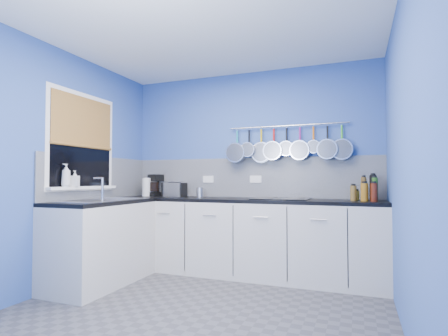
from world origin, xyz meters
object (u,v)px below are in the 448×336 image
Objects in this scene: soap_bottle_b at (75,179)px; soap_bottle_a at (66,175)px; paper_towel at (146,187)px; coffee_maker at (155,185)px; toaster at (174,190)px; hob at (281,199)px; canister at (200,192)px.

soap_bottle_a is at bearing -90.00° from soap_bottle_b.
paper_towel is (0.17, 1.23, -0.15)m from soap_bottle_a.
soap_bottle_b is 0.58× the size of coffee_maker.
coffee_maker is at bearing -172.95° from toaster.
soap_bottle_b is 2.28m from hob.
soap_bottle_a is 1.25m from paper_towel.
soap_bottle_a is 2.35m from hob.
soap_bottle_b is 1.39× the size of canister.
soap_bottle_a is 1.43m from toaster.
hob is (1.75, -0.12, -0.14)m from coffee_maker.
hob is (1.05, -0.05, -0.06)m from canister.
soap_bottle_b is at bearing -152.10° from hob.
paper_towel is 0.39m from toaster.
soap_bottle_b reaches higher than coffee_maker.
canister reaches higher than hob.
coffee_maker is 1.04× the size of toaster.
coffee_maker reaches higher than canister.
soap_bottle_b reaches higher than toaster.
paper_towel is 0.87× the size of toaster.
coffee_maker reaches higher than paper_towel.
soap_bottle_b is 0.70× the size of paper_towel.
canister is (0.41, -0.07, -0.03)m from toaster.
soap_bottle_a reaches higher than toaster.
soap_bottle_b reaches higher than hob.
soap_bottle_b is 1.48m from canister.
canister is (0.79, 0.01, -0.06)m from paper_towel.
soap_bottle_b is at bearing -107.92° from toaster.
coffee_maker is at bearing 41.45° from paper_towel.
toaster is at bearing 67.11° from soap_bottle_a.
soap_bottle_b is 0.61× the size of toaster.
soap_bottle_a reaches higher than canister.
soap_bottle_b is at bearing -98.60° from paper_towel.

